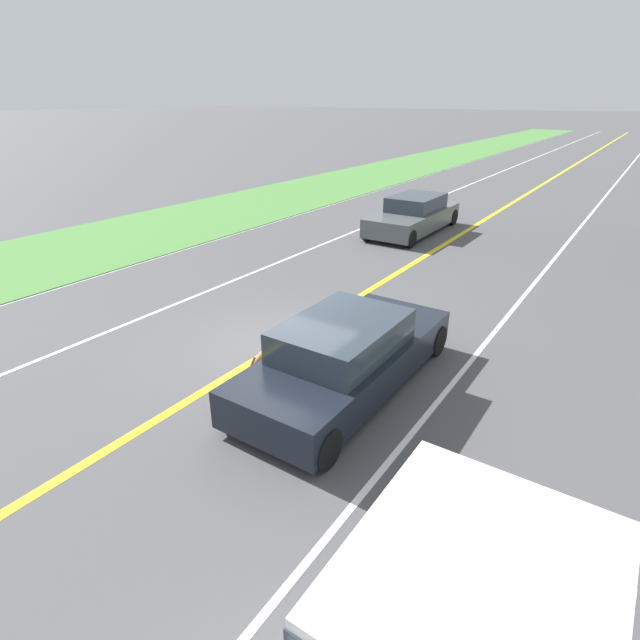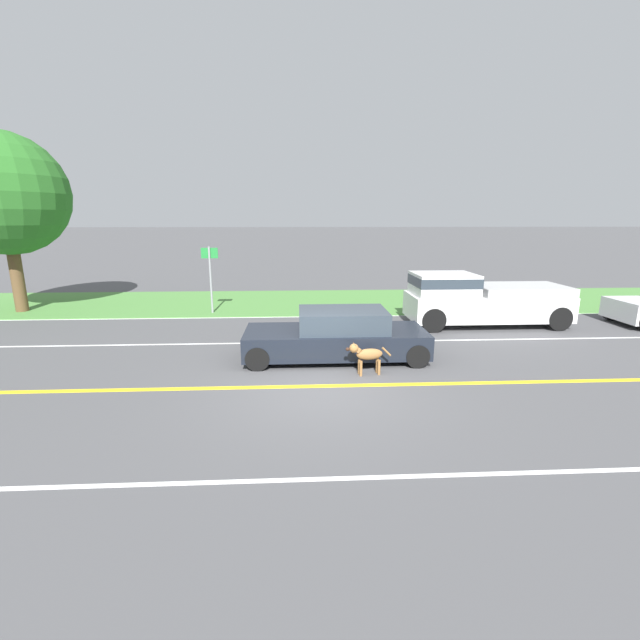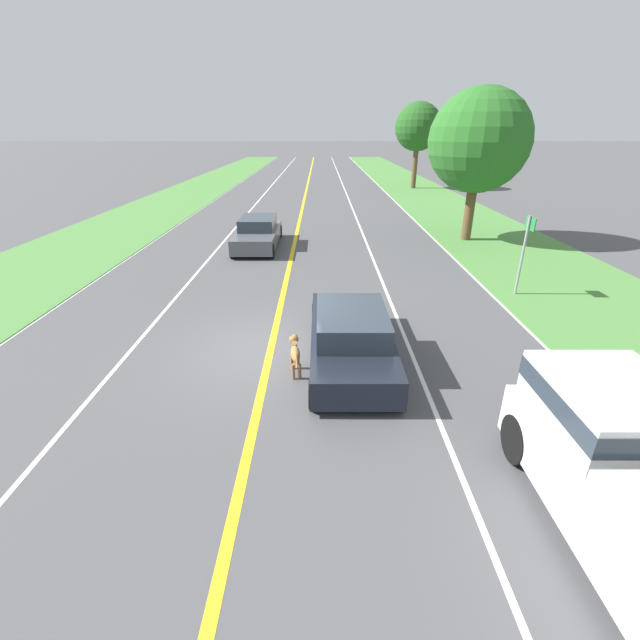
{
  "view_description": "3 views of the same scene",
  "coord_description": "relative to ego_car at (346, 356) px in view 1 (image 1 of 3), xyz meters",
  "views": [
    {
      "loc": [
        5.8,
        -7.05,
        4.68
      ],
      "look_at": [
        1.35,
        -0.44,
        1.1
      ],
      "focal_mm": 28.0,
      "sensor_mm": 36.0,
      "label": 1
    },
    {
      "loc": [
        -8.92,
        0.49,
        3.63
      ],
      "look_at": [
        1.27,
        -0.04,
        1.22
      ],
      "focal_mm": 24.0,
      "sensor_mm": 36.0,
      "label": 2
    },
    {
      "loc": [
        1.24,
        -9.53,
        5.07
      ],
      "look_at": [
        1.2,
        -0.45,
        1.0
      ],
      "focal_mm": 24.0,
      "sensor_mm": 36.0,
      "label": 3
    }
  ],
  "objects": [
    {
      "name": "grass_verge_left",
      "position": [
        -11.96,
        0.53,
        -0.6
      ],
      "size": [
        6.0,
        160.0,
        0.03
      ],
      "primitive_type": "cube",
      "color": "#4C843D",
      "rests_on": "ground"
    },
    {
      "name": "lane_dash_same_dir",
      "position": [
        1.54,
        0.53,
        -0.61
      ],
      "size": [
        0.1,
        160.0,
        0.01
      ],
      "primitive_type": "cube",
      "color": "white",
      "rests_on": "ground"
    },
    {
      "name": "lane_dash_oncoming",
      "position": [
        -5.46,
        0.53,
        -0.61
      ],
      "size": [
        0.1,
        160.0,
        0.01
      ],
      "primitive_type": "cube",
      "color": "white",
      "rests_on": "ground"
    },
    {
      "name": "ground_plane",
      "position": [
        -1.96,
        0.53,
        -0.61
      ],
      "size": [
        400.0,
        400.0,
        0.0
      ],
      "primitive_type": "plane",
      "color": "#4C4C4F"
    },
    {
      "name": "dog",
      "position": [
        -1.28,
        -0.57,
        -0.11
      ],
      "size": [
        0.31,
        1.13,
        0.81
      ],
      "rotation": [
        0.0,
        0.0,
        0.13
      ],
      "color": "olive",
      "rests_on": "ground"
    },
    {
      "name": "oncoming_car",
      "position": [
        -3.62,
        10.83,
        0.01
      ],
      "size": [
        1.86,
        4.78,
        1.34
      ],
      "rotation": [
        0.0,
        0.0,
        3.14
      ],
      "color": "#51565B",
      "rests_on": "ground"
    },
    {
      "name": "centre_divider_line",
      "position": [
        -1.96,
        0.53,
        -0.61
      ],
      "size": [
        0.18,
        160.0,
        0.01
      ],
      "primitive_type": "cube",
      "color": "yellow",
      "rests_on": "ground"
    },
    {
      "name": "ego_car",
      "position": [
        0.0,
        0.0,
        0.0
      ],
      "size": [
        1.88,
        4.76,
        1.32
      ],
      "color": "black",
      "rests_on": "ground"
    },
    {
      "name": "lane_edge_line_left",
      "position": [
        -8.96,
        0.53,
        -0.61
      ],
      "size": [
        0.14,
        160.0,
        0.01
      ],
      "primitive_type": "cube",
      "color": "white",
      "rests_on": "ground"
    }
  ]
}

